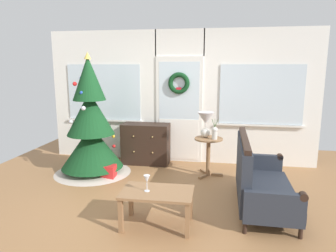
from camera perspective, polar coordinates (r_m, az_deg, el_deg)
ground_plane at (r=4.39m, az=-1.97°, el=-14.28°), size 6.76×6.76×0.00m
back_wall_with_door at (r=6.05m, az=2.11°, el=5.39°), size 5.20×0.19×2.55m
christmas_tree at (r=5.57m, az=-13.95°, el=-0.87°), size 1.34×1.34×2.10m
dresser_cabinet at (r=6.04m, az=-4.09°, el=-3.25°), size 0.90×0.45×0.78m
settee_sofa at (r=4.37m, az=16.08°, el=-9.52°), size 0.73×1.59×0.96m
side_table at (r=5.38m, az=7.43°, el=-4.20°), size 0.50×0.48×0.66m
table_lamp at (r=5.32m, az=6.93°, el=0.89°), size 0.28×0.28×0.44m
flower_vase at (r=5.24m, az=8.57°, el=-1.17°), size 0.11×0.10×0.35m
coffee_table at (r=3.74m, az=-2.01°, el=-12.79°), size 0.85×0.54×0.44m
wine_glass at (r=3.66m, az=-3.87°, el=-9.80°), size 0.08×0.08×0.20m
gift_box at (r=5.41m, az=-10.83°, el=-8.22°), size 0.22×0.20×0.22m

